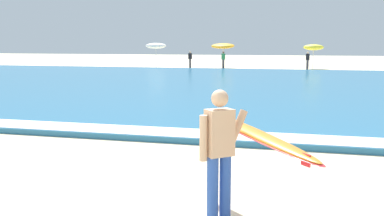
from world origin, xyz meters
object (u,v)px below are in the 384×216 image
object	(u,v)px
beachgoer_near_row_mid	(223,60)
beachgoer_near_row_right	(308,60)
beach_umbrella_0	(156,46)
beach_umbrella_1	(223,46)
beachgoer_near_row_left	(190,59)
beach_umbrella_2	(314,47)
surfer_with_board	(237,142)

from	to	relation	value
beachgoer_near_row_mid	beachgoer_near_row_right	xyz separation A→B (m)	(7.32, 0.68, 0.00)
beach_umbrella_0	beach_umbrella_1	distance (m)	6.47
beachgoer_near_row_left	beachgoer_near_row_right	bearing A→B (deg)	0.99
beach_umbrella_1	beachgoer_near_row_mid	bearing A→B (deg)	-78.04
beach_umbrella_0	beachgoer_near_row_right	xyz separation A→B (m)	(14.14, -0.68, -1.20)
beach_umbrella_2	beachgoer_near_row_mid	distance (m)	8.25
beach_umbrella_1	beach_umbrella_0	bearing A→B (deg)	-176.59
beach_umbrella_2	beachgoer_near_row_mid	xyz separation A→B (m)	(-7.80, -2.45, -1.08)
surfer_with_board	beach_umbrella_0	size ratio (longest dim) A/B	0.97
beach_umbrella_0	beachgoer_near_row_right	size ratio (longest dim) A/B	1.48
beach_umbrella_2	surfer_with_board	bearing A→B (deg)	-92.51
beach_umbrella_2	beachgoer_near_row_right	distance (m)	2.13
surfer_with_board	beachgoer_near_row_mid	world-z (taller)	surfer_with_board
beachgoer_near_row_left	beach_umbrella_1	bearing A→B (deg)	23.63
beach_umbrella_1	beachgoer_near_row_mid	xyz separation A→B (m)	(0.37, -1.74, -1.19)
beach_umbrella_1	beachgoer_near_row_right	size ratio (longest dim) A/B	1.50
beach_umbrella_2	beachgoer_near_row_right	world-z (taller)	beach_umbrella_2
beachgoer_near_row_left	beachgoer_near_row_mid	xyz separation A→B (m)	(3.21, -0.50, 0.00)
beach_umbrella_0	beachgoer_near_row_left	xyz separation A→B (m)	(3.62, -0.86, -1.20)
surfer_with_board	beachgoer_near_row_mid	size ratio (longest dim) A/B	1.44
beach_umbrella_0	beachgoer_near_row_right	world-z (taller)	beach_umbrella_0
beach_umbrella_2	beach_umbrella_1	bearing A→B (deg)	-175.06
surfer_with_board	beachgoer_near_row_mid	distance (m)	33.92
beach_umbrella_1	beachgoer_near_row_right	world-z (taller)	beach_umbrella_1
surfer_with_board	beach_umbrella_2	bearing A→B (deg)	87.49
beach_umbrella_0	beachgoer_near_row_right	distance (m)	14.21
beachgoer_near_row_left	beachgoer_near_row_right	world-z (taller)	same
beach_umbrella_2	beachgoer_near_row_mid	size ratio (longest dim) A/B	1.40
beach_umbrella_2	beachgoer_near_row_left	distance (m)	11.24
beach_umbrella_0	beachgoer_near_row_right	bearing A→B (deg)	-2.73
beach_umbrella_0	beach_umbrella_1	world-z (taller)	beach_umbrella_1
beach_umbrella_1	beachgoer_near_row_mid	world-z (taller)	beach_umbrella_1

